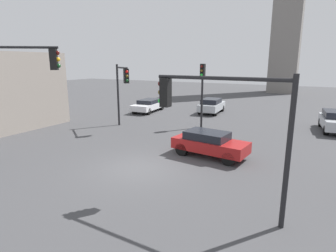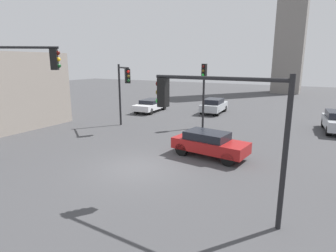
% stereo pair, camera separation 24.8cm
% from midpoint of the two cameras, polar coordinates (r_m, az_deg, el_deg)
% --- Properties ---
extents(ground_plane, '(109.04, 109.04, 0.00)m').
position_cam_midpoint_polar(ground_plane, '(13.42, -6.55, -8.66)').
color(ground_plane, '#424244').
extents(traffic_light_0, '(4.50, 0.42, 4.64)m').
position_cam_midpoint_polar(traffic_light_0, '(8.93, 9.60, 2.95)').
color(traffic_light_0, black).
rests_on(traffic_light_0, ground_plane).
extents(traffic_light_1, '(2.28, 1.77, 4.78)m').
position_cam_midpoint_polar(traffic_light_1, '(20.94, -9.80, 8.58)').
color(traffic_light_1, black).
rests_on(traffic_light_1, ground_plane).
extents(traffic_light_2, '(0.33, 0.47, 4.82)m').
position_cam_midpoint_polar(traffic_light_2, '(21.04, 6.73, 8.68)').
color(traffic_light_2, black).
rests_on(traffic_light_2, ground_plane).
extents(traffic_light_3, '(3.06, 2.18, 5.98)m').
position_cam_midpoint_polar(traffic_light_3, '(15.31, -29.00, 8.62)').
color(traffic_light_3, black).
rests_on(traffic_light_3, ground_plane).
extents(car_1, '(2.17, 4.24, 1.50)m').
position_cam_midpoint_polar(car_1, '(23.38, 30.94, 0.94)').
color(car_1, '#ADB2B7').
rests_on(car_1, ground_plane).
extents(car_2, '(2.21, 4.60, 1.24)m').
position_cam_midpoint_polar(car_2, '(28.32, -4.26, 4.34)').
color(car_2, silver).
rests_on(car_2, ground_plane).
extents(car_3, '(4.10, 2.06, 1.35)m').
position_cam_midpoint_polar(car_3, '(14.88, 8.03, -3.53)').
color(car_3, maroon).
rests_on(car_3, ground_plane).
extents(car_4, '(2.02, 4.03, 1.45)m').
position_cam_midpoint_polar(car_4, '(27.72, 8.70, 4.21)').
color(car_4, '#ADB2B7').
rests_on(car_4, ground_plane).
extents(skyline_tower, '(4.27, 4.27, 26.91)m').
position_cam_midpoint_polar(skyline_tower, '(50.69, 23.56, 21.69)').
color(skyline_tower, gray).
rests_on(skyline_tower, ground_plane).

